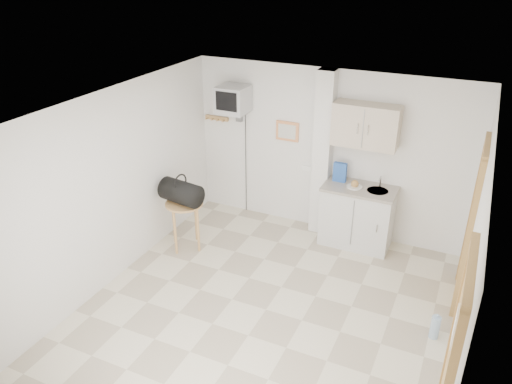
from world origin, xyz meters
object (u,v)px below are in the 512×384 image
at_px(water_bottle, 435,327).
at_px(crt_television, 233,100).
at_px(round_table, 185,210).
at_px(duffel_bag, 181,192).

bearing_deg(water_bottle, crt_television, 153.75).
distance_m(crt_television, water_bottle, 4.16).
distance_m(round_table, water_bottle, 3.63).
bearing_deg(water_bottle, round_table, 172.39).
bearing_deg(duffel_bag, round_table, 41.65).
bearing_deg(crt_television, duffel_bag, -100.71).
relative_size(crt_television, water_bottle, 6.78).
relative_size(duffel_bag, water_bottle, 2.02).
height_order(crt_television, duffel_bag, crt_television).
bearing_deg(round_table, duffel_bag, -147.47).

